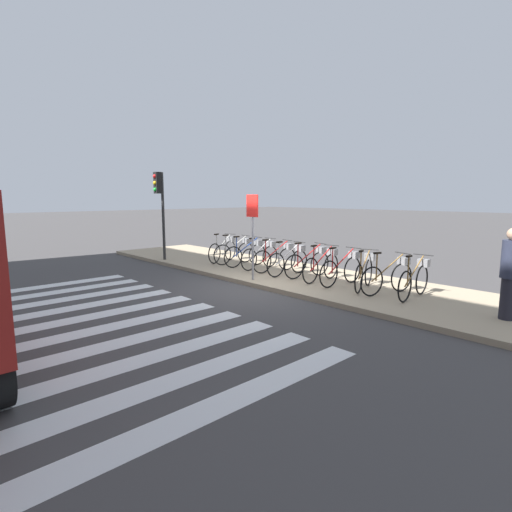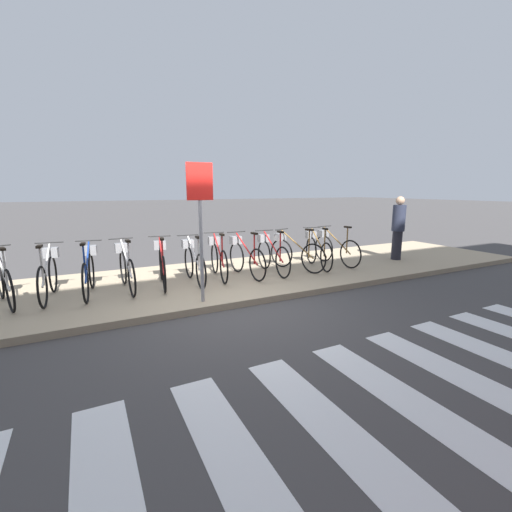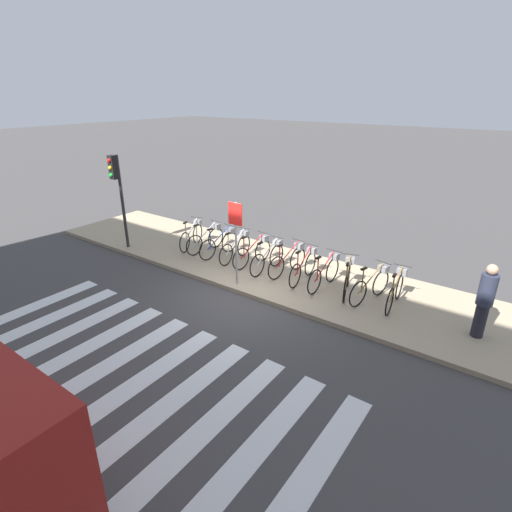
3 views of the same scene
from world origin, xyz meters
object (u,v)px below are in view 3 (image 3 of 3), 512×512
Objects in this scene: parked_bicycle_3 at (237,246)px; sign_post at (236,230)px; parked_bicycle_2 at (221,242)px; parked_bicycle_1 at (207,238)px; parked_bicycle_0 at (192,234)px; parked_bicycle_6 at (289,259)px; parked_bicycle_4 at (254,251)px; traffic_light at (117,182)px; parked_bicycle_8 at (326,271)px; pedestrian at (485,299)px; parked_bicycle_7 at (304,265)px; parked_bicycle_5 at (269,256)px; parked_bicycle_9 at (347,277)px; parked_bicycle_10 at (372,284)px; parked_bicycle_11 at (396,289)px.

sign_post reaches higher than parked_bicycle_3.
sign_post is at bearing -38.20° from parked_bicycle_2.
parked_bicycle_1 is 0.64m from parked_bicycle_2.
sign_post reaches higher than parked_bicycle_0.
parked_bicycle_4 is at bearing -176.89° from parked_bicycle_6.
traffic_light is at bearing -159.13° from parked_bicycle_3.
pedestrian is (3.82, -0.23, 0.46)m from parked_bicycle_8.
parked_bicycle_7 is at bearing -12.81° from parked_bicycle_6.
parked_bicycle_6 is at bearing 3.11° from parked_bicycle_4.
parked_bicycle_4 is 0.96× the size of pedestrian.
traffic_light is (-5.67, -1.51, 1.82)m from parked_bicycle_6.
parked_bicycle_7 is 2.24m from sign_post.
traffic_light is (-3.12, -1.42, 1.82)m from parked_bicycle_2.
parked_bicycle_1 and parked_bicycle_2 have the same top height.
parked_bicycle_3 is 0.97× the size of pedestrian.
parked_bicycle_5 is at bearing -164.58° from parked_bicycle_6.
parked_bicycle_3 is 1.30m from parked_bicycle_5.
parked_bicycle_8 is at bearing -1.93° from parked_bicycle_7.
parked_bicycle_7 is at bearing -1.44° from parked_bicycle_1.
parked_bicycle_8 and parked_bicycle_9 have the same top height.
parked_bicycle_2 is at bearing 179.41° from parked_bicycle_10.
parked_bicycle_8 is at bearing -1.51° from parked_bicycle_1.
parked_bicycle_0 and parked_bicycle_8 have the same top height.
parked_bicycle_10 is (6.41, -0.08, 0.00)m from parked_bicycle_0.
parked_bicycle_7 is at bearing 176.79° from pedestrian.
sign_post is (4.85, 0.06, -0.68)m from traffic_light.
parked_bicycle_8 is 1.90m from parked_bicycle_11.
traffic_light is at bearing -141.66° from parked_bicycle_0.
parked_bicycle_6 is 1.88m from parked_bicycle_9.
parked_bicycle_3 is (1.94, -0.01, 0.00)m from parked_bicycle_0.
parked_bicycle_2 is 5.11m from parked_bicycle_10.
traffic_light reaches higher than parked_bicycle_8.
traffic_light reaches higher than parked_bicycle_3.
parked_bicycle_0 and parked_bicycle_5 have the same top height.
parked_bicycle_7 is at bearing 179.89° from parked_bicycle_9.
sign_post reaches higher than parked_bicycle_7.
parked_bicycle_4 is (1.33, 0.02, 0.00)m from parked_bicycle_2.
traffic_light reaches higher than parked_bicycle_2.
parked_bicycle_6 is 0.99× the size of parked_bicycle_11.
parked_bicycle_8 and parked_bicycle_10 have the same top height.
parked_bicycle_3 and parked_bicycle_8 have the same top height.
parked_bicycle_5 is at bearing -178.30° from parked_bicycle_7.
parked_bicycle_7 is (0.58, -0.13, 0.00)m from parked_bicycle_6.
parked_bicycle_0 is at bearing 179.12° from parked_bicycle_7.
pedestrian is (7.62, -0.29, 0.46)m from parked_bicycle_2.
parked_bicycle_3 is (0.65, 0.02, 0.00)m from parked_bicycle_2.
pedestrian is 10.88m from traffic_light.
parked_bicycle_3 is at bearing 178.45° from parked_bicycle_8.
traffic_light is at bearing -170.77° from parked_bicycle_11.
parked_bicycle_2 is 7.64m from pedestrian.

